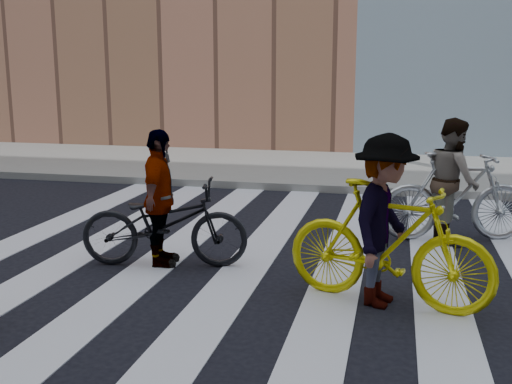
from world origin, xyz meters
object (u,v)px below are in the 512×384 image
(bike_yellow_right, at_px, (388,244))
(rider_rear, at_px, (159,199))
(bike_dark_rear, at_px, (164,223))
(rider_mid, at_px, (453,180))
(bike_silver_mid, at_px, (455,197))
(rider_right, at_px, (384,221))

(bike_yellow_right, bearing_deg, rider_rear, 91.53)
(bike_dark_rear, xyz_separation_m, rider_mid, (3.43, 1.95, 0.32))
(rider_mid, bearing_deg, rider_rear, 106.16)
(bike_silver_mid, distance_m, rider_rear, 4.04)
(bike_dark_rear, relative_size, rider_right, 1.16)
(bike_silver_mid, height_order, bike_yellow_right, bike_yellow_right)
(rider_mid, bearing_deg, bike_dark_rear, 106.52)
(rider_mid, distance_m, rider_right, 2.74)
(bike_yellow_right, height_order, rider_right, rider_right)
(rider_mid, distance_m, rider_rear, 3.99)
(bike_yellow_right, relative_size, rider_right, 1.21)
(rider_rear, bearing_deg, bike_dark_rear, -100.15)
(bike_silver_mid, xyz_separation_m, rider_rear, (-3.53, -1.95, 0.20))
(bike_yellow_right, bearing_deg, bike_silver_mid, -2.97)
(bike_silver_mid, xyz_separation_m, rider_right, (-0.91, -2.60, 0.24))
(bike_yellow_right, bearing_deg, rider_mid, -1.97)
(bike_silver_mid, bearing_deg, bike_dark_rear, 106.16)
(bike_yellow_right, distance_m, rider_mid, 2.73)
(bike_yellow_right, height_order, rider_mid, rider_mid)
(bike_yellow_right, xyz_separation_m, rider_right, (-0.05, 0.00, 0.23))
(bike_dark_rear, height_order, rider_right, rider_right)
(bike_dark_rear, relative_size, rider_mid, 1.18)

